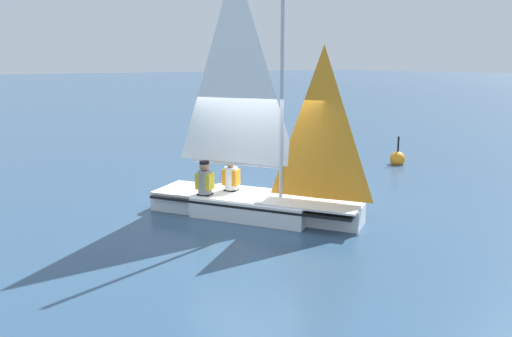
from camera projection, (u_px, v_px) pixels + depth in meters
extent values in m
plane|color=#2D4C6B|center=(256.00, 215.00, 10.80)|extent=(260.00, 260.00, 0.00)
cube|color=white|center=(256.00, 205.00, 10.76)|extent=(2.53, 2.87, 0.42)
cube|color=white|center=(337.00, 215.00, 10.10)|extent=(1.22, 1.30, 0.42)
cube|color=white|center=(185.00, 197.00, 11.41)|extent=(1.58, 1.53, 0.42)
cube|color=black|center=(256.00, 199.00, 10.73)|extent=(3.57, 4.53, 0.05)
cube|color=silver|center=(312.00, 201.00, 10.24)|extent=(2.19, 2.43, 0.04)
cylinder|color=#B7B7BC|center=(282.00, 80.00, 9.98)|extent=(0.08, 0.08, 4.93)
cylinder|color=#B7B7BC|center=(236.00, 163.00, 10.74)|extent=(1.14, 1.78, 0.07)
pyramid|color=white|center=(235.00, 65.00, 10.30)|extent=(1.07, 1.68, 4.11)
pyramid|color=orange|center=(322.00, 124.00, 9.84)|extent=(0.85, 1.32, 3.05)
cube|color=black|center=(163.00, 197.00, 11.64)|extent=(0.07, 0.08, 0.30)
cube|color=black|center=(231.00, 199.00, 11.19)|extent=(0.35, 0.36, 0.45)
cylinder|color=white|center=(231.00, 178.00, 11.09)|extent=(0.41, 0.41, 0.50)
cube|color=orange|center=(231.00, 177.00, 11.09)|extent=(0.40, 0.43, 0.35)
sphere|color=#A87A56|center=(231.00, 163.00, 11.02)|extent=(0.22, 0.22, 0.22)
cylinder|color=white|center=(231.00, 159.00, 11.00)|extent=(0.29, 0.29, 0.06)
cube|color=black|center=(205.00, 203.00, 10.83)|extent=(0.35, 0.36, 0.45)
cylinder|color=gray|center=(205.00, 182.00, 10.73)|extent=(0.41, 0.41, 0.50)
cube|color=yellow|center=(205.00, 181.00, 10.73)|extent=(0.40, 0.43, 0.35)
sphere|color=#A87A56|center=(204.00, 166.00, 10.66)|extent=(0.22, 0.22, 0.22)
cylinder|color=black|center=(204.00, 162.00, 10.64)|extent=(0.29, 0.29, 0.06)
sphere|color=orange|center=(397.00, 159.00, 16.04)|extent=(0.48, 0.48, 0.48)
cylinder|color=black|center=(398.00, 145.00, 15.94)|extent=(0.06, 0.06, 0.56)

